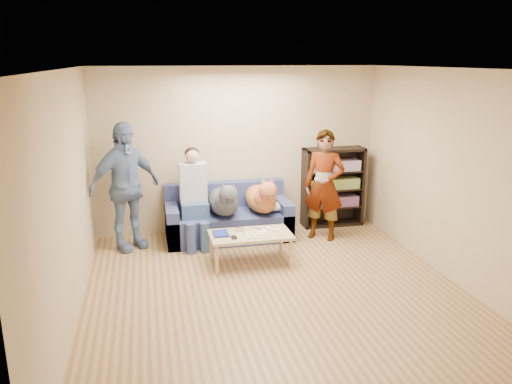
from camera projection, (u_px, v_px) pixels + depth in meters
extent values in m
plane|color=olive|center=(278.00, 295.00, 5.89)|extent=(5.00, 5.00, 0.00)
plane|color=white|center=(281.00, 69.00, 5.22)|extent=(5.00, 5.00, 0.00)
plane|color=tan|center=(238.00, 150.00, 7.91)|extent=(4.50, 0.00, 4.50)
plane|color=tan|center=(381.00, 285.00, 3.20)|extent=(4.50, 0.00, 4.50)
plane|color=tan|center=(66.00, 201.00, 5.08)|extent=(0.00, 5.00, 5.00)
plane|color=tan|center=(459.00, 179.00, 6.03)|extent=(0.00, 5.00, 5.00)
ellipsoid|color=silver|center=(274.00, 207.00, 7.71)|extent=(0.37, 0.31, 0.13)
imported|color=gray|center=(324.00, 185.00, 7.56)|extent=(0.74, 0.68, 1.69)
imported|color=#6B85AC|center=(125.00, 187.00, 7.13)|extent=(1.17, 0.96, 1.86)
cube|color=silver|center=(316.00, 179.00, 7.29)|extent=(0.07, 0.12, 0.03)
cube|color=navy|center=(221.00, 234.00, 6.69)|extent=(0.20, 0.26, 0.03)
cube|color=silver|center=(256.00, 235.00, 6.64)|extent=(0.26, 0.20, 0.02)
cube|color=beige|center=(258.00, 234.00, 6.67)|extent=(0.22, 0.17, 0.01)
cube|color=#A8A8AD|center=(240.00, 230.00, 6.81)|extent=(0.11, 0.06, 0.05)
cube|color=white|center=(269.00, 229.00, 6.88)|extent=(0.04, 0.13, 0.03)
cube|color=white|center=(276.00, 230.00, 6.82)|extent=(0.09, 0.06, 0.03)
cylinder|color=white|center=(265.00, 232.00, 6.75)|extent=(0.07, 0.07, 0.02)
cylinder|color=white|center=(264.00, 230.00, 6.83)|extent=(0.07, 0.07, 0.02)
cylinder|color=orange|center=(252.00, 237.00, 6.57)|extent=(0.13, 0.06, 0.01)
cylinder|color=black|center=(256.00, 228.00, 6.92)|extent=(0.13, 0.08, 0.01)
cube|color=black|center=(234.00, 237.00, 6.56)|extent=(0.07, 0.12, 0.02)
cube|color=#515B93|center=(228.00, 225.00, 7.72)|extent=(1.90, 0.85, 0.42)
cube|color=#515B93|center=(225.00, 194.00, 7.93)|extent=(1.90, 0.18, 0.40)
cube|color=#515B93|center=(172.00, 224.00, 7.52)|extent=(0.18, 0.85, 0.58)
cube|color=#515B93|center=(282.00, 217.00, 7.88)|extent=(0.18, 0.85, 0.58)
cube|color=#3B5983|center=(195.00, 209.00, 7.45)|extent=(0.40, 0.38, 0.22)
cylinder|color=#3C5884|center=(191.00, 239.00, 7.12)|extent=(0.14, 0.14, 0.47)
cylinder|color=#3D6087|center=(205.00, 238.00, 7.16)|extent=(0.14, 0.14, 0.47)
cube|color=silver|center=(193.00, 182.00, 7.44)|extent=(0.40, 0.24, 0.58)
sphere|color=tan|center=(192.00, 156.00, 7.34)|extent=(0.21, 0.21, 0.21)
ellipsoid|color=black|center=(192.00, 153.00, 7.36)|extent=(0.22, 0.22, 0.19)
ellipsoid|color=#46474F|center=(223.00, 201.00, 7.55)|extent=(0.44, 0.92, 0.38)
sphere|color=#4C4F56|center=(226.00, 202.00, 7.22)|extent=(0.33, 0.33, 0.33)
sphere|color=#4A4E54|center=(228.00, 194.00, 7.02)|extent=(0.27, 0.27, 0.27)
cube|color=black|center=(230.00, 199.00, 6.91)|extent=(0.08, 0.13, 0.08)
cone|color=#484A52|center=(223.00, 185.00, 6.99)|extent=(0.08, 0.08, 0.13)
cone|color=#45484E|center=(233.00, 184.00, 7.02)|extent=(0.08, 0.08, 0.13)
cylinder|color=#44474E|center=(219.00, 196.00, 7.96)|extent=(0.05, 0.30, 0.18)
ellipsoid|color=#C46F3C|center=(261.00, 199.00, 7.69)|extent=(0.44, 0.93, 0.39)
sphere|color=#BD5D39|center=(265.00, 198.00, 7.38)|extent=(0.33, 0.33, 0.33)
sphere|color=#C2603B|center=(268.00, 191.00, 7.19)|extent=(0.27, 0.27, 0.27)
cube|color=brown|center=(270.00, 196.00, 7.09)|extent=(0.08, 0.13, 0.08)
cone|color=#BE893A|center=(263.00, 181.00, 7.16)|extent=(0.08, 0.08, 0.13)
cone|color=#B06036|center=(272.00, 181.00, 7.19)|extent=(0.08, 0.08, 0.13)
cylinder|color=#C8703D|center=(255.00, 195.00, 8.06)|extent=(0.05, 0.30, 0.18)
cube|color=tan|center=(251.00, 235.00, 6.74)|extent=(1.10, 0.60, 0.04)
cylinder|color=#D9B286|center=(217.00, 260.00, 6.45)|extent=(0.05, 0.05, 0.38)
cylinder|color=tan|center=(291.00, 253.00, 6.66)|extent=(0.05, 0.05, 0.38)
cylinder|color=tan|center=(212.00, 246.00, 6.92)|extent=(0.05, 0.05, 0.38)
cylinder|color=tan|center=(281.00, 240.00, 7.13)|extent=(0.05, 0.05, 0.38)
cube|color=black|center=(305.00, 189.00, 8.13)|extent=(0.04, 0.34, 1.30)
cube|color=black|center=(360.00, 186.00, 8.34)|extent=(0.04, 0.34, 1.30)
cube|color=black|center=(334.00, 149.00, 8.07)|extent=(1.00, 0.34, 0.04)
cube|color=black|center=(331.00, 223.00, 8.40)|extent=(1.00, 0.34, 0.04)
cube|color=black|center=(329.00, 185.00, 8.39)|extent=(1.00, 0.02, 1.30)
cube|color=black|center=(332.00, 206.00, 8.32)|extent=(0.94, 0.32, 0.03)
cube|color=black|center=(333.00, 189.00, 8.24)|extent=(0.94, 0.32, 0.02)
cube|color=black|center=(333.00, 171.00, 8.17)|extent=(0.94, 0.32, 0.02)
cube|color=#B23333|center=(333.00, 201.00, 8.28)|extent=(0.84, 0.24, 0.17)
cube|color=gold|center=(333.00, 183.00, 8.20)|extent=(0.84, 0.24, 0.17)
cube|color=#994C99|center=(334.00, 166.00, 8.12)|extent=(0.84, 0.24, 0.17)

